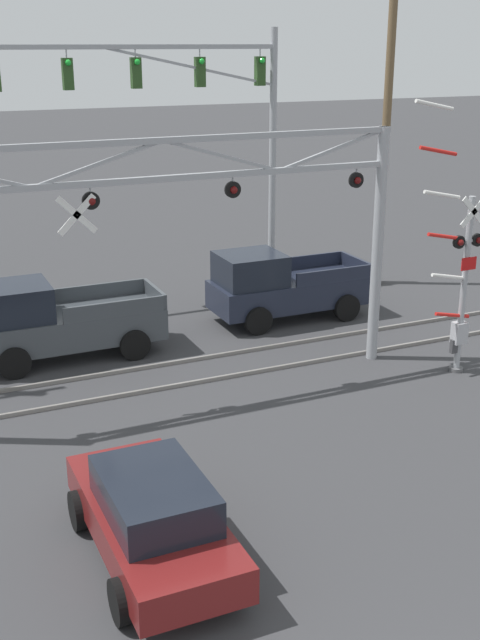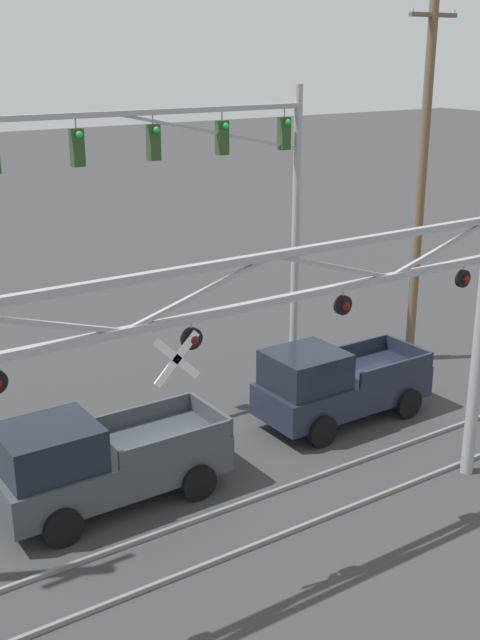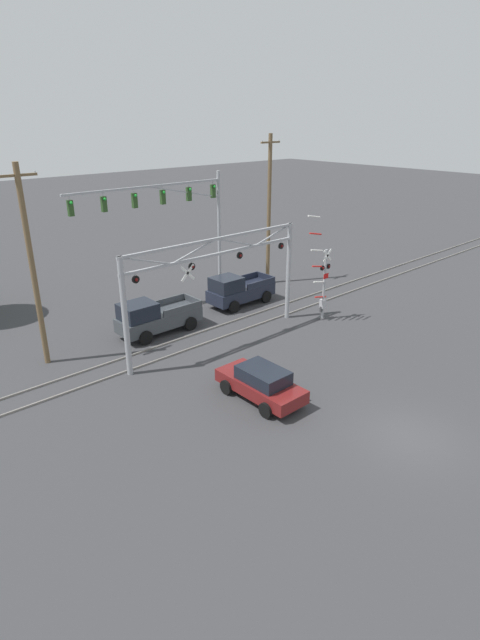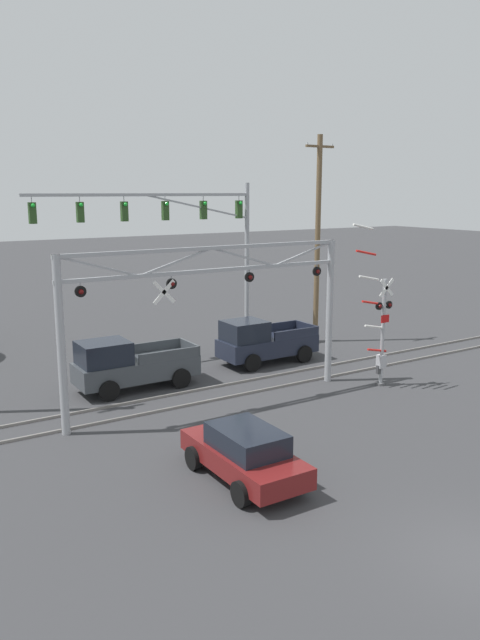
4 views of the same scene
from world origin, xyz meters
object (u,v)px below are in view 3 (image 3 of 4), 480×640
traffic_signal_span (181,210)px  sedan_waiting (261,383)px  pickup_truck_lead (155,317)px  pickup_truck_following (238,290)px  crossing_gantry (217,276)px  utility_pole_right (269,210)px  utility_pole_left (32,267)px  crossing_signal_mast (323,284)px

traffic_signal_span → sedan_waiting: 15.83m
pickup_truck_lead → pickup_truck_following: 6.93m
traffic_signal_span → sedan_waiting: (-5.62, -13.81, -5.33)m
traffic_signal_span → pickup_truck_following: size_ratio=2.42×
crossing_gantry → utility_pole_right: (9.84, 5.95, 1.64)m
utility_pole_left → utility_pole_right: (18.15, 1.92, 0.40)m
crossing_gantry → pickup_truck_following: bearing=38.0°
crossing_gantry → utility_pole_left: (-8.31, 4.03, 1.24)m
traffic_signal_span → utility_pole_left: (-11.51, -3.71, -0.92)m
crossing_gantry → utility_pole_left: size_ratio=1.16×
pickup_truck_following → crossing_signal_mast: bearing=-68.6°
sedan_waiting → pickup_truck_lead: bearing=87.5°
traffic_signal_span → pickup_truck_lead: traffic_signal_span is taller
crossing_gantry → sedan_waiting: (-2.42, -6.07, -3.17)m
crossing_gantry → crossing_signal_mast: 7.45m
crossing_gantry → pickup_truck_lead: size_ratio=2.32×
crossing_signal_mast → traffic_signal_span: (-3.88, 9.42, 3.75)m
crossing_gantry → pickup_truck_following: size_ratio=2.45×
crossing_gantry → utility_pole_left: utility_pole_left is taller
traffic_signal_span → sedan_waiting: bearing=-112.1°
traffic_signal_span → utility_pole_right: (6.64, -1.79, -0.52)m
pickup_truck_following → utility_pole_left: 13.87m
crossing_signal_mast → utility_pole_right: size_ratio=0.63×
crossing_gantry → pickup_truck_following: crossing_gantry is taller
crossing_signal_mast → utility_pole_left: size_ratio=0.68×
crossing_gantry → sedan_waiting: size_ratio=2.68×
crossing_signal_mast → utility_pole_right: 8.73m
sedan_waiting → traffic_signal_span: bearing=67.9°
crossing_signal_mast → utility_pole_left: 16.66m
traffic_signal_span → utility_pole_right: utility_pole_right is taller
crossing_signal_mast → pickup_truck_lead: 10.51m
crossing_signal_mast → utility_pole_right: bearing=70.1°
pickup_truck_lead → sedan_waiting: bearing=-92.5°
sedan_waiting → utility_pole_right: utility_pole_right is taller
crossing_signal_mast → sedan_waiting: (-9.50, -4.39, -1.58)m
crossing_gantry → traffic_signal_span: (3.20, 7.74, 2.16)m
pickup_truck_lead → crossing_gantry: bearing=-59.6°
utility_pole_right → pickup_truck_following: bearing=-156.8°
crossing_gantry → pickup_truck_lead: crossing_gantry is taller
crossing_signal_mast → pickup_truck_following: crossing_signal_mast is taller
sedan_waiting → utility_pole_left: (-5.90, 10.11, 4.41)m
sedan_waiting → pickup_truck_following: bearing=53.5°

